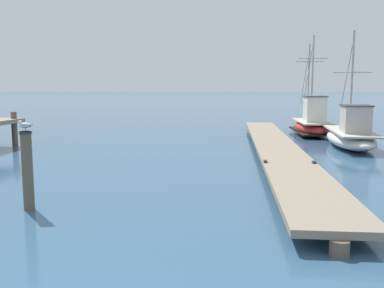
{
  "coord_description": "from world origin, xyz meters",
  "views": [
    {
      "loc": [
        3.1,
        -3.06,
        3.02
      ],
      "look_at": [
        2.04,
        8.63,
        1.4
      ],
      "focal_mm": 39.89,
      "sensor_mm": 36.0,
      "label": 1
    }
  ],
  "objects_px": {
    "fishing_boat_0": "(351,135)",
    "mooring_piling": "(27,169)",
    "perched_seagull": "(25,125)",
    "fishing_boat_2": "(312,124)"
  },
  "relations": [
    {
      "from": "fishing_boat_0",
      "to": "fishing_boat_2",
      "type": "xyz_separation_m",
      "value": [
        -0.92,
        5.2,
        0.07
      ]
    },
    {
      "from": "fishing_boat_0",
      "to": "mooring_piling",
      "type": "bearing_deg",
      "value": -133.16
    },
    {
      "from": "fishing_boat_0",
      "to": "fishing_boat_2",
      "type": "distance_m",
      "value": 5.28
    },
    {
      "from": "fishing_boat_2",
      "to": "fishing_boat_0",
      "type": "bearing_deg",
      "value": -80.0
    },
    {
      "from": "fishing_boat_0",
      "to": "perched_seagull",
      "type": "distance_m",
      "value": 15.8
    },
    {
      "from": "perched_seagull",
      "to": "fishing_boat_2",
      "type": "bearing_deg",
      "value": 59.46
    },
    {
      "from": "fishing_boat_0",
      "to": "perched_seagull",
      "type": "relative_size",
      "value": 16.33
    },
    {
      "from": "fishing_boat_2",
      "to": "mooring_piling",
      "type": "relative_size",
      "value": 3.35
    },
    {
      "from": "fishing_boat_0",
      "to": "fishing_boat_2",
      "type": "bearing_deg",
      "value": 100.0
    },
    {
      "from": "fishing_boat_2",
      "to": "perched_seagull",
      "type": "relative_size",
      "value": 16.96
    }
  ]
}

